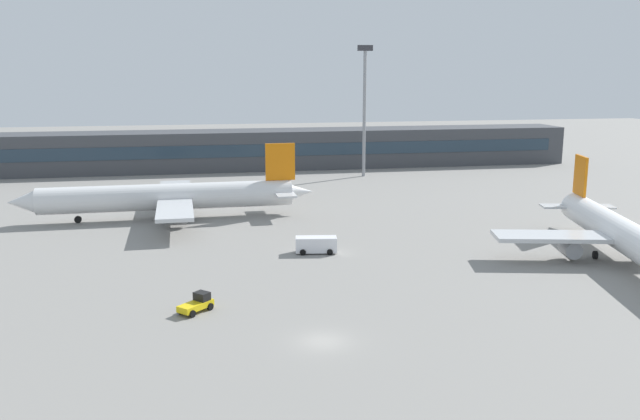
{
  "coord_description": "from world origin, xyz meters",
  "views": [
    {
      "loc": [
        -10.35,
        -52.72,
        22.76
      ],
      "look_at": [
        7.39,
        40.0,
        3.0
      ],
      "focal_mm": 37.51,
      "sensor_mm": 36.0,
      "label": 1
    }
  ],
  "objects_px": {
    "airplane_mid": "(166,197)",
    "floodlight_tower_west": "(364,102)",
    "airplane_near": "(627,238)",
    "service_van_white": "(316,244)",
    "baggage_tug_yellow": "(197,303)"
  },
  "relations": [
    {
      "from": "baggage_tug_yellow",
      "to": "floodlight_tower_west",
      "type": "bearing_deg",
      "value": 64.91
    },
    {
      "from": "baggage_tug_yellow",
      "to": "airplane_near",
      "type": "bearing_deg",
      "value": 7.32
    },
    {
      "from": "service_van_white",
      "to": "floodlight_tower_west",
      "type": "distance_m",
      "value": 65.65
    },
    {
      "from": "airplane_mid",
      "to": "baggage_tug_yellow",
      "type": "relative_size",
      "value": 12.81
    },
    {
      "from": "baggage_tug_yellow",
      "to": "service_van_white",
      "type": "bearing_deg",
      "value": 50.92
    },
    {
      "from": "airplane_near",
      "to": "baggage_tug_yellow",
      "type": "xyz_separation_m",
      "value": [
        -50.4,
        -6.48,
        -2.53
      ]
    },
    {
      "from": "airplane_mid",
      "to": "baggage_tug_yellow",
      "type": "height_order",
      "value": "airplane_mid"
    },
    {
      "from": "airplane_near",
      "to": "service_van_white",
      "type": "bearing_deg",
      "value": 161.15
    },
    {
      "from": "airplane_mid",
      "to": "floodlight_tower_west",
      "type": "height_order",
      "value": "floodlight_tower_west"
    },
    {
      "from": "airplane_mid",
      "to": "baggage_tug_yellow",
      "type": "bearing_deg",
      "value": -84.29
    },
    {
      "from": "floodlight_tower_west",
      "to": "baggage_tug_yellow",
      "type": "bearing_deg",
      "value": -115.09
    },
    {
      "from": "baggage_tug_yellow",
      "to": "airplane_mid",
      "type": "bearing_deg",
      "value": 95.71
    },
    {
      "from": "baggage_tug_yellow",
      "to": "floodlight_tower_west",
      "type": "xyz_separation_m",
      "value": [
        36.82,
        78.65,
        15.27
      ]
    },
    {
      "from": "airplane_near",
      "to": "service_van_white",
      "type": "xyz_separation_m",
      "value": [
        -35.34,
        12.06,
        -2.22
      ]
    },
    {
      "from": "airplane_near",
      "to": "airplane_mid",
      "type": "relative_size",
      "value": 0.94
    }
  ]
}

